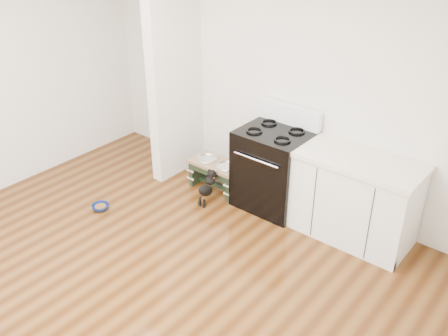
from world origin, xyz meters
TOP-DOWN VIEW (x-y plane):
  - ground at (0.00, 0.00)m, footprint 5.00×5.00m
  - room_shell at (0.00, 0.00)m, footprint 5.00×5.00m
  - partition_wall at (-1.18, 2.10)m, footprint 0.15×0.80m
  - oven_range at (0.25, 2.16)m, footprint 0.76×0.69m
  - cabinet_run at (1.23, 2.18)m, footprint 1.24×0.64m
  - dog_feeder at (-0.46, 2.01)m, footprint 0.66×0.35m
  - puppy at (-0.34, 1.70)m, footprint 0.12×0.34m
  - floor_bowl at (-1.20, 0.82)m, footprint 0.23×0.23m

SIDE VIEW (x-z plane):
  - ground at x=0.00m, z-range 0.00..0.00m
  - floor_bowl at x=-1.20m, z-range 0.00..0.06m
  - puppy at x=-0.34m, z-range 0.02..0.42m
  - dog_feeder at x=-0.46m, z-range 0.07..0.45m
  - cabinet_run at x=1.23m, z-range 0.00..0.91m
  - oven_range at x=0.25m, z-range -0.09..1.05m
  - partition_wall at x=-1.18m, z-range 0.00..2.70m
  - room_shell at x=0.00m, z-range -0.88..4.12m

